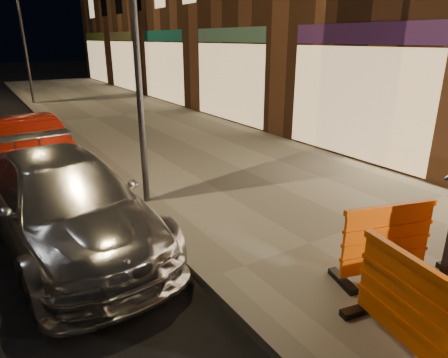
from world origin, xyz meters
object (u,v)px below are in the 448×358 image
barrier_kerbside (407,305)px  barrier_back (386,242)px  car_silver (72,244)px  car_red (33,179)px

barrier_kerbside → barrier_back: bearing=-34.1°
barrier_kerbside → car_silver: 5.05m
car_silver → car_red: car_silver is taller
barrier_back → car_red: bearing=130.6°
barrier_kerbside → car_silver: barrier_kerbside is taller
barrier_back → barrier_kerbside: bearing=-119.1°
barrier_back → car_silver: size_ratio=0.27×
car_silver → car_red: bearing=85.7°
car_silver → car_red: (-0.06, 3.84, 0.00)m
barrier_kerbside → car_silver: bearing=38.9°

